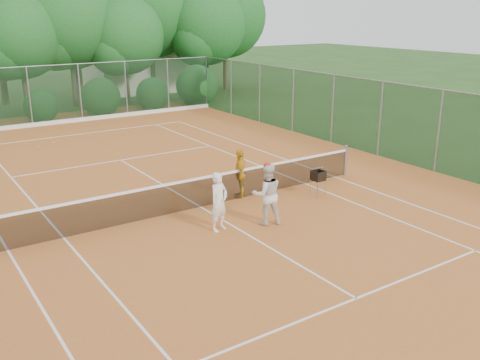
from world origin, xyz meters
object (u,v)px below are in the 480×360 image
object	(u,v)px
player_white	(219,202)
player_yellow	(240,173)
ball_hopper	(318,176)
player_center_grp	(267,194)

from	to	relation	value
player_white	player_yellow	xyz separation A→B (m)	(1.96, 1.91, -0.03)
player_white	ball_hopper	distance (m)	4.10
player_white	ball_hopper	xyz separation A→B (m)	(4.05, 0.60, -0.14)
player_center_grp	ball_hopper	size ratio (longest dim) A/B	2.10
player_yellow	player_white	bearing A→B (deg)	-15.92
player_white	ball_hopper	size ratio (longest dim) A/B	1.93
player_center_grp	player_yellow	xyz separation A→B (m)	(0.63, 2.26, -0.09)
player_center_grp	player_yellow	bearing A→B (deg)	74.34
player_center_grp	player_white	bearing A→B (deg)	165.17
player_white	player_center_grp	world-z (taller)	player_center_grp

